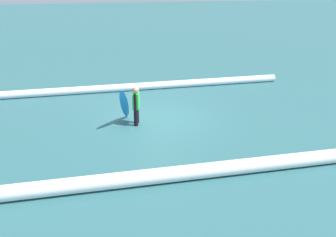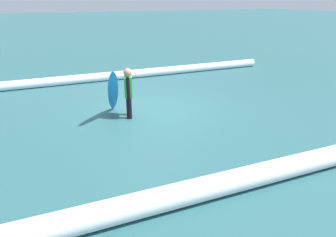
% 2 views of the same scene
% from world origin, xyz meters
% --- Properties ---
extents(ground_plane, '(135.46, 135.46, 0.00)m').
position_xyz_m(ground_plane, '(0.00, 0.00, 0.00)').
color(ground_plane, '#2D6063').
extents(surfer, '(0.30, 0.56, 1.31)m').
position_xyz_m(surfer, '(0.84, 0.48, 0.72)').
color(surfer, black).
rests_on(surfer, ground_plane).
extents(surfboard, '(0.65, 1.61, 1.43)m').
position_xyz_m(surfboard, '(1.22, 0.35, 0.70)').
color(surfboard, '#268CE5').
rests_on(surfboard, ground_plane).
extents(wave_crest_foreground, '(14.20, 0.66, 0.32)m').
position_xyz_m(wave_crest_foreground, '(0.42, -3.77, 0.16)').
color(wave_crest_foreground, white).
rests_on(wave_crest_foreground, ground_plane).
extents(wave_crest_midground, '(22.67, 1.14, 0.38)m').
position_xyz_m(wave_crest_midground, '(-1.02, 4.72, 0.19)').
color(wave_crest_midground, white).
rests_on(wave_crest_midground, ground_plane).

